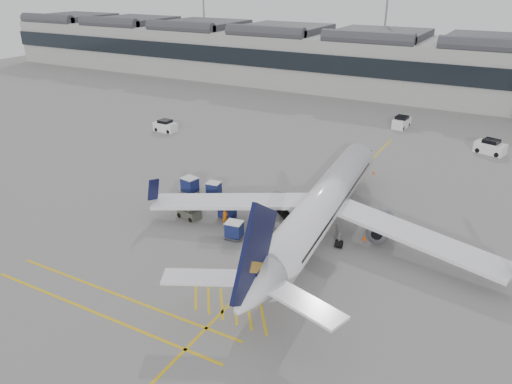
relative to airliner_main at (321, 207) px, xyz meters
The scene contains 18 objects.
ground 13.95m from the airliner_main, 149.82° to the right, with size 220.00×220.00×0.00m, color gray.
terminal 66.21m from the airliner_main, 100.27° to the left, with size 200.00×20.45×12.40m.
light_masts 81.11m from the airliner_main, 99.65° to the left, with size 113.00×0.60×25.45m.
apron_markings 4.65m from the airliner_main, 119.68° to the left, with size 0.25×60.00×0.01m, color gold.
airliner_main is the anchor object (origin of this frame).
belt_loader 4.39m from the airliner_main, behind, with size 4.48×2.94×1.80m.
baggage_cart_a 9.87m from the airliner_main, behind, with size 1.88×1.66×1.72m.
baggage_cart_b 8.48m from the airliner_main, 145.73° to the right, with size 1.81×1.57×1.72m.
baggage_cart_c 17.00m from the airliner_main, behind, with size 2.02×1.77×1.89m.
baggage_cart_d 14.30m from the airliner_main, 169.18° to the left, with size 1.71×1.47×1.66m.
ramp_agent_a 9.73m from the airliner_main, 164.37° to the right, with size 0.61×0.40×1.66m, color orange.
ramp_agent_b 5.49m from the airliner_main, behind, with size 0.80×0.62×1.64m, color #FF4C0D.
pushback_tug 13.69m from the airliner_main, 166.52° to the right, with size 2.53×1.82×1.29m.
safety_cone_nose 18.09m from the airliner_main, 90.04° to the left, with size 0.32×0.32×0.45m, color #F24C0A.
safety_cone_engine 5.03m from the airliner_main, 13.41° to the left, with size 0.38×0.38×0.53m, color #F24C0A.
service_van_left 39.90m from the airliner_main, 149.87° to the left, with size 3.68×1.92×1.86m.
service_van_mid 40.22m from the airliner_main, 93.00° to the left, with size 2.30×3.95×1.93m.
service_van_right 35.49m from the airliner_main, 70.44° to the left, with size 4.36×3.03×2.03m.
Camera 1 is at (26.85, -33.27, 23.19)m, focal length 35.00 mm.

